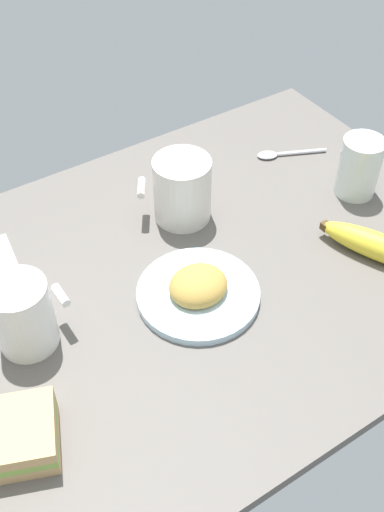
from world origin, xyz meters
The scene contains 8 objects.
tabletop centered at (0.00, 0.00, 1.00)cm, with size 90.00×64.00×2.00cm, color #5B5651.
plate_of_food centered at (2.02, 4.68, 3.32)cm, with size 17.18×17.18×4.44cm.
coffee_mug_black centered at (-5.30, -11.00, 7.39)cm, with size 11.17×9.70×10.49cm.
coffee_mug_milky centered at (24.55, -0.94, 7.29)cm, with size 9.70×7.70×10.31cm.
sandwich_main centered at (31.65, 12.29, 4.20)cm, with size 12.15×11.61×4.40cm.
glass_of_milk centered at (-32.44, -0.68, 6.32)cm, with size 6.71×6.71×9.95cm.
banana centered at (-24.60, 12.66, 4.05)cm, with size 11.49×18.30×4.10cm.
spoon centered at (-28.48, -15.01, 2.38)cm, with size 12.03×6.57×0.80cm.
Camera 1 is at (33.28, 51.37, 66.73)cm, focal length 43.05 mm.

